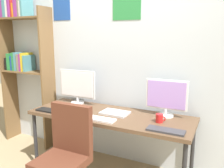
% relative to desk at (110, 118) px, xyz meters
% --- Properties ---
extents(wall_back, '(4.32, 0.11, 2.60)m').
position_rel_desk_xyz_m(wall_back, '(-0.00, 0.42, 0.62)').
color(wall_back, silver).
rests_on(wall_back, ground_plane).
extents(desk, '(1.92, 0.68, 0.74)m').
position_rel_desk_xyz_m(desk, '(0.00, 0.00, 0.00)').
color(desk, brown).
rests_on(desk, ground_plane).
extents(bookshelf, '(0.83, 0.28, 2.20)m').
position_rel_desk_xyz_m(bookshelf, '(-1.57, 0.23, 0.70)').
color(bookshelf, brown).
rests_on(bookshelf, ground_plane).
extents(office_chair, '(0.52, 0.52, 0.99)m').
position_rel_desk_xyz_m(office_chair, '(-0.14, -0.70, -0.28)').
color(office_chair, '#2D2D33').
rests_on(office_chair, ground_plane).
extents(monitor_left, '(0.54, 0.18, 0.45)m').
position_rel_desk_xyz_m(monitor_left, '(-0.60, 0.21, 0.30)').
color(monitor_left, silver).
rests_on(monitor_left, desk).
extents(monitor_right, '(0.46, 0.18, 0.42)m').
position_rel_desk_xyz_m(monitor_right, '(0.60, 0.21, 0.28)').
color(monitor_right, silver).
rests_on(monitor_right, desk).
extents(keyboard_left, '(0.33, 0.13, 0.02)m').
position_rel_desk_xyz_m(keyboard_left, '(-0.71, -0.23, 0.06)').
color(keyboard_left, black).
rests_on(keyboard_left, desk).
extents(keyboard_center, '(0.33, 0.13, 0.02)m').
position_rel_desk_xyz_m(keyboard_center, '(0.00, -0.23, 0.06)').
color(keyboard_center, silver).
rests_on(keyboard_center, desk).
extents(keyboard_right, '(0.36, 0.13, 0.02)m').
position_rel_desk_xyz_m(keyboard_right, '(0.71, -0.23, 0.06)').
color(keyboard_right, '#38383D').
rests_on(keyboard_right, desk).
extents(computer_mouse, '(0.06, 0.10, 0.03)m').
position_rel_desk_xyz_m(computer_mouse, '(-0.38, -0.16, 0.07)').
color(computer_mouse, silver).
rests_on(computer_mouse, desk).
extents(laptop_closed, '(0.33, 0.23, 0.02)m').
position_rel_desk_xyz_m(laptop_closed, '(0.05, 0.03, 0.07)').
color(laptop_closed, silver).
rests_on(laptop_closed, desk).
extents(coffee_mug, '(0.11, 0.08, 0.09)m').
position_rel_desk_xyz_m(coffee_mug, '(0.59, -0.01, 0.10)').
color(coffee_mug, red).
rests_on(coffee_mug, desk).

